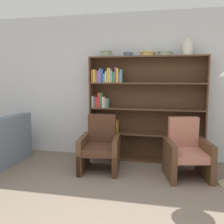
{
  "coord_description": "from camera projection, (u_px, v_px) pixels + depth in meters",
  "views": [
    {
      "loc": [
        0.45,
        -2.22,
        1.54
      ],
      "look_at": [
        -0.48,
        2.02,
        0.95
      ],
      "focal_mm": 40.0,
      "sensor_mm": 36.0,
      "label": 1
    }
  ],
  "objects": [
    {
      "name": "bowl_slate",
      "position": [
        128.0,
        54.0,
        4.53
      ],
      "size": [
        0.18,
        0.18,
        0.07
      ],
      "color": "slate",
      "rests_on": "bookshelf"
    },
    {
      "name": "bookshelf",
      "position": [
        136.0,
        109.0,
        4.66
      ],
      "size": [
        2.11,
        0.3,
        1.93
      ],
      "color": "brown",
      "rests_on": "ground"
    },
    {
      "name": "vase_tall",
      "position": [
        188.0,
        48.0,
        4.3
      ],
      "size": [
        0.18,
        0.18,
        0.28
      ],
      "color": "silver",
      "rests_on": "bookshelf"
    },
    {
      "name": "armchair_leather",
      "position": [
        100.0,
        147.0,
        4.21
      ],
      "size": [
        0.71,
        0.75,
        0.91
      ],
      "rotation": [
        0.0,
        0.0,
        3.25
      ],
      "color": "brown",
      "rests_on": "ground"
    },
    {
      "name": "bowl_stoneware",
      "position": [
        148.0,
        54.0,
        4.46
      ],
      "size": [
        0.28,
        0.28,
        0.08
      ],
      "color": "tan",
      "rests_on": "bookshelf"
    },
    {
      "name": "bowl_brass",
      "position": [
        165.0,
        53.0,
        4.39
      ],
      "size": [
        0.26,
        0.26,
        0.08
      ],
      "color": "gray",
      "rests_on": "bookshelf"
    },
    {
      "name": "bowl_copper",
      "position": [
        106.0,
        53.0,
        4.62
      ],
      "size": [
        0.21,
        0.21,
        0.11
      ],
      "color": "gray",
      "rests_on": "bookshelf"
    },
    {
      "name": "wall_back",
      "position": [
        142.0,
        87.0,
        4.74
      ],
      "size": [
        12.0,
        0.06,
        2.75
      ],
      "color": "silver",
      "rests_on": "ground"
    },
    {
      "name": "armchair_cushioned",
      "position": [
        186.0,
        152.0,
        3.91
      ],
      "size": [
        0.77,
        0.8,
        0.91
      ],
      "rotation": [
        0.0,
        0.0,
        3.35
      ],
      "color": "brown",
      "rests_on": "ground"
    }
  ]
}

